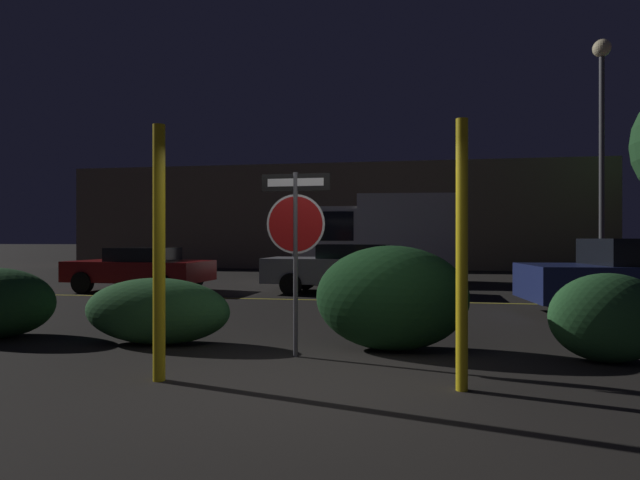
{
  "coord_description": "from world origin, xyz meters",
  "views": [
    {
      "loc": [
        0.94,
        -4.94,
        1.5
      ],
      "look_at": [
        -0.66,
        5.27,
        1.49
      ],
      "focal_mm": 28.0,
      "sensor_mm": 36.0,
      "label": 1
    }
  ],
  "objects_px": {
    "hedge_bush_2": "(391,298)",
    "hedge_bush_3": "(609,318)",
    "yellow_pole_left": "(159,253)",
    "yellow_pole_right": "(462,255)",
    "passing_car_1": "(141,268)",
    "stop_sign": "(296,226)",
    "delivery_truck": "(375,235)",
    "passing_car_2": "(350,268)",
    "street_lamp": "(602,113)",
    "hedge_bush_1": "(157,311)"
  },
  "relations": [
    {
      "from": "hedge_bush_2",
      "to": "hedge_bush_3",
      "type": "distance_m",
      "value": 2.64
    },
    {
      "from": "yellow_pole_left",
      "to": "yellow_pole_right",
      "type": "distance_m",
      "value": 3.14
    },
    {
      "from": "hedge_bush_2",
      "to": "passing_car_1",
      "type": "xyz_separation_m",
      "value": [
        -7.25,
        6.61,
        -0.05
      ]
    },
    {
      "from": "passing_car_1",
      "to": "stop_sign",
      "type": "bearing_deg",
      "value": -136.25
    },
    {
      "from": "stop_sign",
      "to": "delivery_truck",
      "type": "bearing_deg",
      "value": 88.89
    },
    {
      "from": "passing_car_2",
      "to": "street_lamp",
      "type": "xyz_separation_m",
      "value": [
        7.72,
        3.32,
        4.82
      ]
    },
    {
      "from": "delivery_truck",
      "to": "hedge_bush_2",
      "type": "bearing_deg",
      "value": 179.53
    },
    {
      "from": "passing_car_2",
      "to": "street_lamp",
      "type": "distance_m",
      "value": 9.69
    },
    {
      "from": "yellow_pole_right",
      "to": "hedge_bush_3",
      "type": "height_order",
      "value": "yellow_pole_right"
    },
    {
      "from": "yellow_pole_left",
      "to": "hedge_bush_2",
      "type": "xyz_separation_m",
      "value": [
        2.42,
        1.83,
        -0.65
      ]
    },
    {
      "from": "yellow_pole_right",
      "to": "yellow_pole_left",
      "type": "bearing_deg",
      "value": -177.39
    },
    {
      "from": "hedge_bush_1",
      "to": "delivery_truck",
      "type": "xyz_separation_m",
      "value": [
        2.62,
        10.65,
        1.16
      ]
    },
    {
      "from": "yellow_pole_left",
      "to": "passing_car_1",
      "type": "distance_m",
      "value": 9.75
    },
    {
      "from": "passing_car_2",
      "to": "street_lamp",
      "type": "bearing_deg",
      "value": -63.6
    },
    {
      "from": "hedge_bush_3",
      "to": "hedge_bush_1",
      "type": "bearing_deg",
      "value": 178.48
    },
    {
      "from": "hedge_bush_2",
      "to": "hedge_bush_1",
      "type": "bearing_deg",
      "value": -178.11
    },
    {
      "from": "hedge_bush_3",
      "to": "street_lamp",
      "type": "height_order",
      "value": "street_lamp"
    },
    {
      "from": "passing_car_1",
      "to": "passing_car_2",
      "type": "distance_m",
      "value": 6.03
    },
    {
      "from": "yellow_pole_right",
      "to": "hedge_bush_3",
      "type": "distance_m",
      "value": 2.51
    },
    {
      "from": "passing_car_1",
      "to": "street_lamp",
      "type": "distance_m",
      "value": 15.03
    },
    {
      "from": "hedge_bush_1",
      "to": "passing_car_2",
      "type": "xyz_separation_m",
      "value": [
        2.1,
        7.03,
        0.23
      ]
    },
    {
      "from": "hedge_bush_2",
      "to": "street_lamp",
      "type": "distance_m",
      "value": 13.05
    },
    {
      "from": "passing_car_2",
      "to": "street_lamp",
      "type": "height_order",
      "value": "street_lamp"
    },
    {
      "from": "street_lamp",
      "to": "hedge_bush_2",
      "type": "bearing_deg",
      "value": -122.37
    },
    {
      "from": "stop_sign",
      "to": "yellow_pole_left",
      "type": "distance_m",
      "value": 1.8
    },
    {
      "from": "hedge_bush_3",
      "to": "yellow_pole_left",
      "type": "bearing_deg",
      "value": -162.74
    },
    {
      "from": "stop_sign",
      "to": "passing_car_1",
      "type": "distance_m",
      "value": 9.43
    },
    {
      "from": "yellow_pole_left",
      "to": "delivery_truck",
      "type": "distance_m",
      "value": 12.5
    },
    {
      "from": "passing_car_2",
      "to": "delivery_truck",
      "type": "height_order",
      "value": "delivery_truck"
    },
    {
      "from": "passing_car_1",
      "to": "delivery_truck",
      "type": "bearing_deg",
      "value": -55.39
    },
    {
      "from": "hedge_bush_2",
      "to": "street_lamp",
      "type": "height_order",
      "value": "street_lamp"
    },
    {
      "from": "delivery_truck",
      "to": "hedge_bush_3",
      "type": "bearing_deg",
      "value": -167.2
    },
    {
      "from": "stop_sign",
      "to": "hedge_bush_3",
      "type": "height_order",
      "value": "stop_sign"
    },
    {
      "from": "hedge_bush_3",
      "to": "passing_car_2",
      "type": "bearing_deg",
      "value": 118.2
    },
    {
      "from": "stop_sign",
      "to": "hedge_bush_1",
      "type": "height_order",
      "value": "stop_sign"
    },
    {
      "from": "hedge_bush_2",
      "to": "passing_car_1",
      "type": "distance_m",
      "value": 9.81
    },
    {
      "from": "stop_sign",
      "to": "hedge_bush_2",
      "type": "bearing_deg",
      "value": 25.95
    },
    {
      "from": "passing_car_2",
      "to": "delivery_truck",
      "type": "relative_size",
      "value": 0.83
    },
    {
      "from": "stop_sign",
      "to": "street_lamp",
      "type": "height_order",
      "value": "street_lamp"
    },
    {
      "from": "yellow_pole_right",
      "to": "hedge_bush_2",
      "type": "relative_size",
      "value": 1.31
    },
    {
      "from": "hedge_bush_2",
      "to": "passing_car_2",
      "type": "xyz_separation_m",
      "value": [
        -1.23,
        6.92,
        -0.0
      ]
    },
    {
      "from": "hedge_bush_1",
      "to": "hedge_bush_3",
      "type": "height_order",
      "value": "hedge_bush_3"
    },
    {
      "from": "yellow_pole_right",
      "to": "hedge_bush_2",
      "type": "height_order",
      "value": "yellow_pole_right"
    },
    {
      "from": "yellow_pole_left",
      "to": "hedge_bush_3",
      "type": "relative_size",
      "value": 1.95
    },
    {
      "from": "hedge_bush_2",
      "to": "passing_car_2",
      "type": "bearing_deg",
      "value": 100.11
    },
    {
      "from": "hedge_bush_1",
      "to": "passing_car_2",
      "type": "bearing_deg",
      "value": 73.4
    },
    {
      "from": "yellow_pole_left",
      "to": "yellow_pole_right",
      "type": "relative_size",
      "value": 1.01
    },
    {
      "from": "stop_sign",
      "to": "delivery_truck",
      "type": "height_order",
      "value": "delivery_truck"
    },
    {
      "from": "stop_sign",
      "to": "hedge_bush_3",
      "type": "xyz_separation_m",
      "value": [
        3.83,
        0.28,
        -1.13
      ]
    },
    {
      "from": "hedge_bush_3",
      "to": "passing_car_1",
      "type": "xyz_separation_m",
      "value": [
        -9.87,
        6.88,
        0.11
      ]
    }
  ]
}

